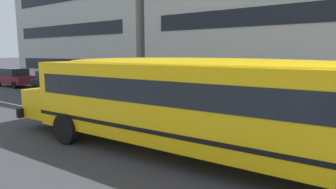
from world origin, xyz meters
TOP-DOWN VIEW (x-y plane):
  - ground_plane at (0.00, 0.00)m, footprint 400.00×400.00m
  - sidewalk_far at (0.00, 7.14)m, footprint 120.00×3.00m
  - lane_centreline at (0.00, 0.00)m, footprint 110.00×0.16m
  - school_bus at (3.42, -1.33)m, footprint 12.84×3.05m
  - parked_car_black_under_tree at (-11.69, 4.29)m, footprint 3.94×1.96m
  - parked_car_maroon_past_driveway at (-18.18, 4.68)m, footprint 3.93×1.94m
  - apartment_block_far_left at (-16.06, 13.45)m, footprint 17.74×9.67m

SIDE VIEW (x-z plane):
  - ground_plane at x=0.00m, z-range 0.00..0.00m
  - lane_centreline at x=0.00m, z-range 0.00..0.01m
  - sidewalk_far at x=0.00m, z-range 0.00..0.01m
  - parked_car_black_under_tree at x=-11.69m, z-range 0.02..1.66m
  - parked_car_maroon_past_driveway at x=-18.18m, z-range 0.02..1.66m
  - school_bus at x=3.42m, z-range 0.27..3.12m
  - apartment_block_far_left at x=-16.06m, z-range 0.00..13.30m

